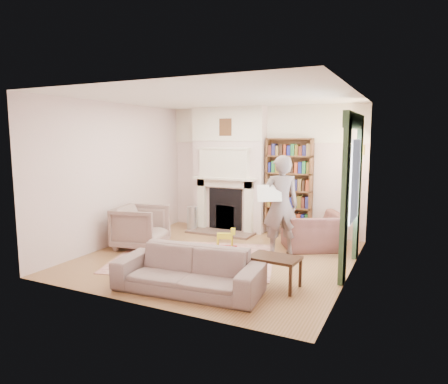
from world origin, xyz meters
The scene contains 25 objects.
floor centered at (0.00, 0.00, 0.00)m, with size 4.50×4.50×0.00m, color brown.
ceiling centered at (0.00, 0.00, 2.80)m, with size 4.50×4.50×0.00m, color white.
wall_back centered at (0.00, 2.25, 1.40)m, with size 4.50×4.50×0.00m, color silver.
wall_front centered at (0.00, -2.25, 1.40)m, with size 4.50×4.50×0.00m, color silver.
wall_left centered at (-2.25, 0.00, 1.40)m, with size 4.50×4.50×0.00m, color silver.
wall_right centered at (2.25, 0.00, 1.40)m, with size 4.50×4.50×0.00m, color silver.
fireplace centered at (-0.75, 2.05, 1.39)m, with size 1.70×0.58×2.80m.
bookcase centered at (0.65, 2.12, 1.18)m, with size 1.00×0.24×1.85m, color brown.
window centered at (2.23, 0.40, 1.45)m, with size 0.02×0.90×1.30m, color silver.
curtain_left centered at (2.20, -0.30, 1.20)m, with size 0.07×0.32×2.40m, color #2E472E.
curtain_right centered at (2.20, 1.10, 1.20)m, with size 0.07×0.32×2.40m, color #2E472E.
pelmet centered at (2.19, 0.40, 2.38)m, with size 0.09×1.70×0.24m, color #2E472E.
wall_sconce centered at (2.03, 1.50, 1.90)m, with size 0.20×0.24×0.24m, color gold, non-canonical shape.
rug centered at (-0.35, -0.23, 0.01)m, with size 2.75×2.12×0.01m, color beige.
armchair_reading centered at (1.39, 1.26, 0.35)m, with size 1.08×0.94×0.70m, color #4A2A27.
armchair_left centered at (-1.62, -0.09, 0.41)m, with size 0.88×0.90×0.82m, color gray.
sofa centered at (0.33, -1.58, 0.30)m, with size 2.05×0.80×0.60m, color gray.
man_reading centered at (0.94, 0.66, 0.91)m, with size 0.66×0.43×1.82m, color #60504D.
newspaper centered at (0.79, 0.46, 1.15)m, with size 0.44×0.02×0.31m, color white.
coffee_table centered at (1.36, -0.92, 0.23)m, with size 0.70×0.45×0.45m, color #352012, non-canonical shape.
paraffin_heater centered at (-1.50, 1.66, 0.28)m, with size 0.24×0.24×0.55m, color #B7BCC0.
rocking_horse centered at (-0.14, 0.57, 0.20)m, with size 0.46×0.18×0.41m, color gold, non-canonical shape.
board_game centered at (-0.48, 0.00, 0.03)m, with size 0.36×0.36×0.03m, color #DFD14E.
game_box_lid centered at (-0.58, -0.04, 0.04)m, with size 0.31×0.20×0.05m, color maroon.
comic_annuals centered at (0.35, -0.49, 0.02)m, with size 0.67×0.37×0.02m.
Camera 1 is at (3.09, -6.17, 2.13)m, focal length 32.00 mm.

